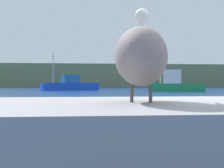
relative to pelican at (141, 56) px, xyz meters
name	(u,v)px	position (x,y,z in m)	size (l,w,h in m)	color
ground_plane	(206,161)	(1.01, 0.97, -1.20)	(260.00, 260.00, 0.00)	navy
hillside_backdrop	(83,76)	(1.01, 80.97, 1.59)	(140.00, 16.58, 5.58)	#6B7A51
pier_dock	(141,146)	(0.00, -0.01, -0.81)	(3.23, 2.40, 0.79)	gray
pelican	(141,56)	(0.00, 0.00, 0.00)	(0.70, 1.45, 0.93)	gray
fishing_boat_green	(175,84)	(11.15, 34.95, -0.32)	(6.83, 4.11, 4.34)	#1E8C4C
fishing_boat_blue	(70,85)	(-1.50, 42.90, -0.45)	(8.15, 4.49, 5.19)	blue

